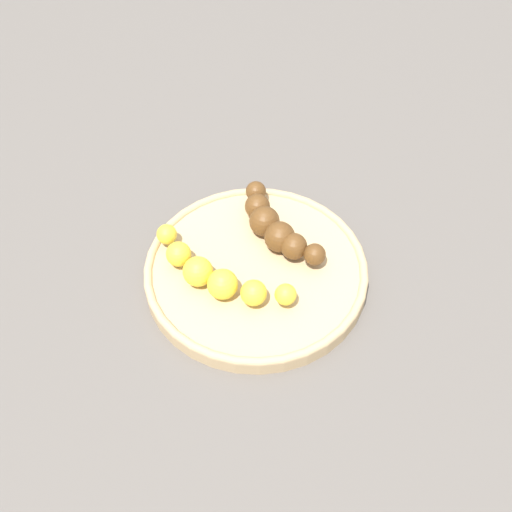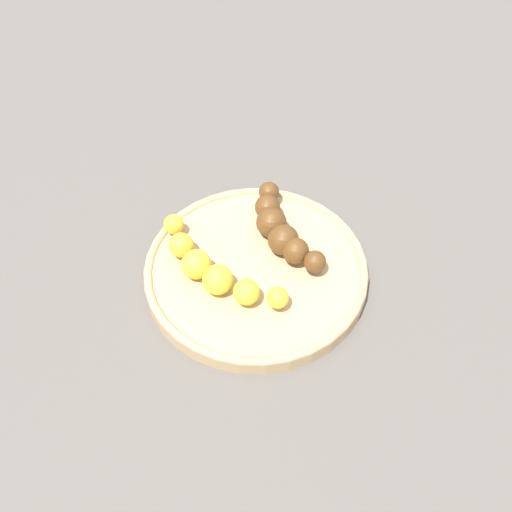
# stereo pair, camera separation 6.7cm
# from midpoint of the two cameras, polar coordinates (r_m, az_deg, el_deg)

# --- Properties ---
(ground_plane) EXTENTS (2.40, 2.40, 0.00)m
(ground_plane) POSITION_cam_midpoint_polar(r_m,az_deg,el_deg) (0.70, 2.74, -2.16)
(ground_plane) COLOR #56514C
(fruit_bowl) EXTENTS (0.26, 0.26, 0.02)m
(fruit_bowl) POSITION_cam_midpoint_polar(r_m,az_deg,el_deg) (0.69, 2.77, -1.54)
(fruit_bowl) COLOR tan
(fruit_bowl) RESTS_ON ground_plane
(banana_yellow) EXTENTS (0.18, 0.07, 0.03)m
(banana_yellow) POSITION_cam_midpoint_polar(r_m,az_deg,el_deg) (0.66, -1.43, -1.40)
(banana_yellow) COLOR yellow
(banana_yellow) RESTS_ON fruit_bowl
(banana_overripe) EXTENTS (0.15, 0.07, 0.04)m
(banana_overripe) POSITION_cam_midpoint_polar(r_m,az_deg,el_deg) (0.70, 5.10, 2.51)
(banana_overripe) COLOR #593819
(banana_overripe) RESTS_ON fruit_bowl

